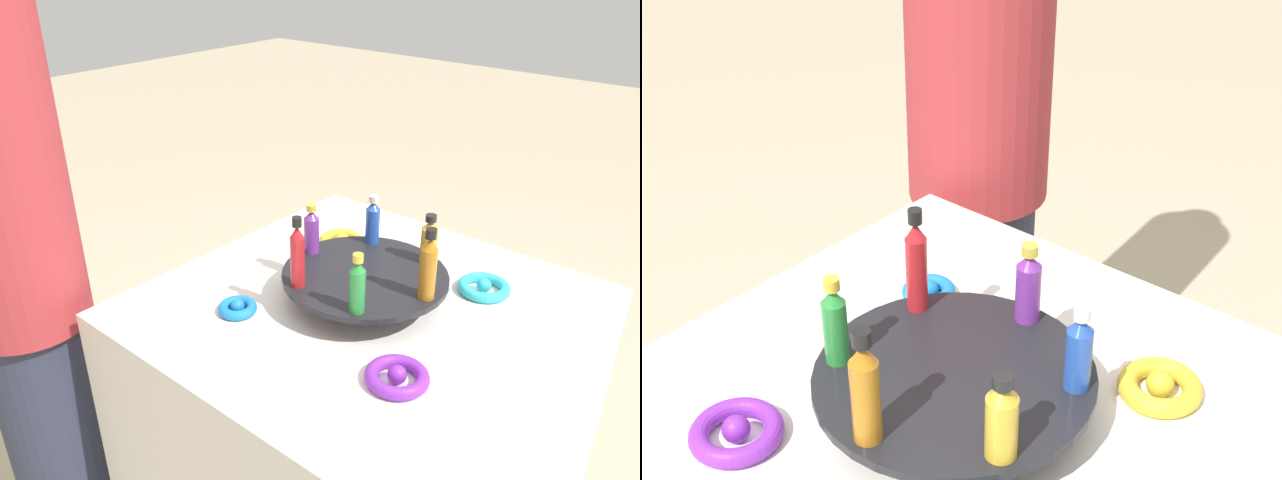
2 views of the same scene
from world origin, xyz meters
TOP-DOWN VIEW (x-y plane):
  - display_stand at (0.00, 0.00)m, footprint 0.34×0.34m
  - bottle_gold at (-0.07, -0.13)m, footprint 0.04×0.04m
  - bottle_blue at (0.07, -0.12)m, footprint 0.03×0.03m
  - bottle_purple at (0.14, 0.00)m, footprint 0.03×0.03m
  - bottle_red at (0.07, 0.13)m, footprint 0.03×0.03m
  - bottle_green at (-0.07, 0.12)m, footprint 0.03×0.03m
  - bottle_amber at (-0.14, -0.00)m, footprint 0.03×0.03m
  - ribbon_bow_purple at (-0.20, 0.17)m, footprint 0.11×0.11m
  - ribbon_bow_gold at (0.20, -0.17)m, footprint 0.11×0.11m
  - ribbon_bow_blue at (0.17, 0.20)m, footprint 0.08×0.08m
  - person_figure at (0.59, 0.44)m, footprint 0.27×0.27m

SIDE VIEW (x-z plane):
  - ribbon_bow_blue at x=0.17m, z-range 0.74..0.77m
  - ribbon_bow_purple at x=-0.20m, z-range 0.74..0.77m
  - ribbon_bow_gold at x=0.20m, z-range 0.74..0.77m
  - display_stand at x=0.00m, z-range 0.76..0.83m
  - person_figure at x=0.59m, z-range 0.01..1.61m
  - bottle_gold at x=-0.07m, z-range 0.81..0.92m
  - bottle_blue at x=0.07m, z-range 0.81..0.92m
  - bottle_purple at x=0.14m, z-range 0.81..0.92m
  - bottle_green at x=-0.07m, z-range 0.81..0.93m
  - bottle_amber at x=-0.14m, z-range 0.81..0.95m
  - bottle_red at x=0.07m, z-range 0.81..0.95m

